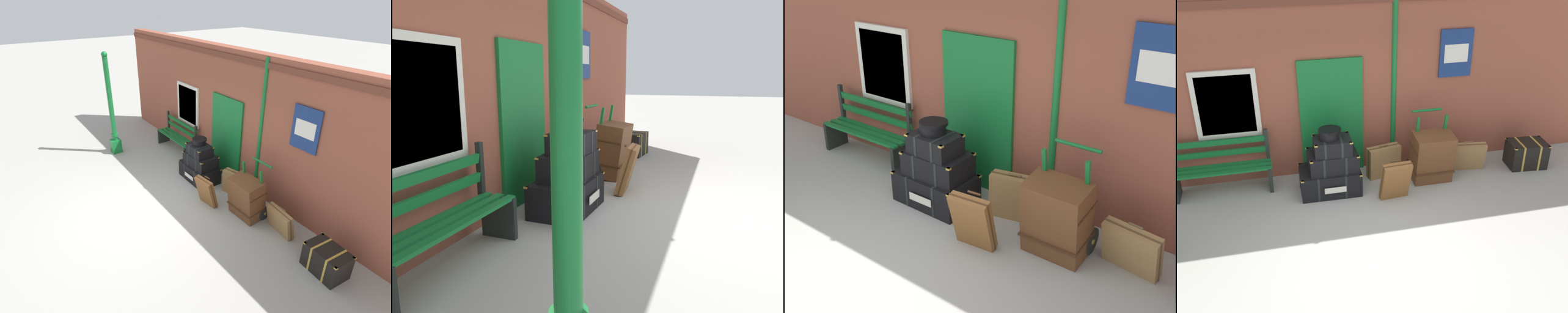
{
  "view_description": "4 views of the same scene",
  "coord_description": "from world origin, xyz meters",
  "views": [
    {
      "loc": [
        5.31,
        -2.26,
        4.28
      ],
      "look_at": [
        -0.32,
        1.61,
        0.69
      ],
      "focal_mm": 28.74,
      "sensor_mm": 36.0,
      "label": 1
    },
    {
      "loc": [
        -4.47,
        -0.06,
        1.67
      ],
      "look_at": [
        0.31,
        1.7,
        0.58
      ],
      "focal_mm": 34.38,
      "sensor_mm": 36.0,
      "label": 2
    },
    {
      "loc": [
        3.32,
        -2.27,
        3.3
      ],
      "look_at": [
        0.29,
        1.86,
        0.8
      ],
      "focal_mm": 43.43,
      "sensor_mm": 36.0,
      "label": 3
    },
    {
      "loc": [
        -1.23,
        -5.03,
        4.23
      ],
      "look_at": [
        0.36,
        1.57,
        0.66
      ],
      "focal_mm": 42.75,
      "sensor_mm": 36.0,
      "label": 4
    }
  ],
  "objects": [
    {
      "name": "platform_bench",
      "position": [
        -2.07,
        2.16,
        0.44
      ],
      "size": [
        1.6,
        0.43,
        1.01
      ],
      "color": "#146B2D",
      "rests_on": "ground"
    },
    {
      "name": "porters_trolley",
      "position": [
        1.45,
        1.85,
        0.27
      ],
      "size": [
        0.71,
        0.56,
        1.21
      ],
      "color": "black",
      "rests_on": "ground"
    },
    {
      "name": "large_brown_trunk",
      "position": [
        1.45,
        1.68,
        0.46
      ],
      "size": [
        0.7,
        0.54,
        0.93
      ],
      "color": "brown",
      "rests_on": "ground"
    },
    {
      "name": "corner_trunk",
      "position": [
        3.36,
        1.78,
        0.24
      ],
      "size": [
        0.73,
        0.55,
        0.49
      ],
      "color": "black",
      "rests_on": "ground"
    },
    {
      "name": "suitcase_tan",
      "position": [
        0.68,
        2.04,
        0.28
      ],
      "size": [
        0.63,
        0.32,
        0.61
      ],
      "color": "olive",
      "rests_on": "ground"
    },
    {
      "name": "steamer_trunk_base",
      "position": [
        -0.34,
        1.74,
        0.21
      ],
      "size": [
        1.02,
        0.69,
        0.43
      ],
      "color": "black",
      "rests_on": "ground"
    },
    {
      "name": "steamer_trunk_top",
      "position": [
        -0.28,
        1.7,
        0.87
      ],
      "size": [
        0.62,
        0.47,
        0.27
      ],
      "color": "black",
      "rests_on": "steamer_trunk_middle"
    },
    {
      "name": "suitcase_brown",
      "position": [
        2.23,
        1.88,
        0.28
      ],
      "size": [
        0.65,
        0.34,
        0.57
      ],
      "color": "olive",
      "rests_on": "ground"
    },
    {
      "name": "brick_facade",
      "position": [
        -0.01,
        2.6,
        1.6
      ],
      "size": [
        10.4,
        0.35,
        3.2
      ],
      "color": "brown",
      "rests_on": "ground"
    },
    {
      "name": "round_hatbox",
      "position": [
        -0.32,
        1.72,
        1.09
      ],
      "size": [
        0.37,
        0.35,
        0.16
      ],
      "color": "black",
      "rests_on": "steamer_trunk_top"
    },
    {
      "name": "steamer_trunk_middle",
      "position": [
        -0.28,
        1.73,
        0.58
      ],
      "size": [
        0.82,
        0.56,
        0.33
      ],
      "color": "black",
      "rests_on": "steamer_trunk_base"
    },
    {
      "name": "suitcase_olive",
      "position": [
        0.66,
        1.22,
        0.35
      ],
      "size": [
        0.5,
        0.36,
        0.72
      ],
      "color": "brown",
      "rests_on": "ground"
    },
    {
      "name": "ground_plane",
      "position": [
        0.0,
        0.0,
        0.0
      ],
      "size": [
        60.0,
        60.0,
        0.0
      ],
      "primitive_type": "plane",
      "color": "#A3A099"
    }
  ]
}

